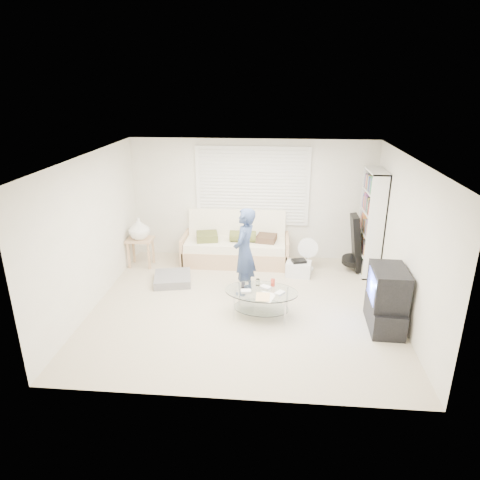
# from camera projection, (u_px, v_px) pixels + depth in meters

# --- Properties ---
(ground) EXTENTS (5.00, 5.00, 0.00)m
(ground) POSITION_uv_depth(u_px,v_px,m) (244.00, 306.00, 7.21)
(ground) COLOR #BBAA91
(ground) RESTS_ON ground
(room_shell) EXTENTS (5.02, 4.52, 2.51)m
(room_shell) POSITION_uv_depth(u_px,v_px,m) (246.00, 205.00, 7.09)
(room_shell) COLOR silver
(room_shell) RESTS_ON ground
(window_blinds) EXTENTS (2.32, 0.08, 1.62)m
(window_blinds) POSITION_uv_depth(u_px,v_px,m) (252.00, 186.00, 8.72)
(window_blinds) COLOR silver
(window_blinds) RESTS_ON ground
(futon_sofa) EXTENTS (2.17, 0.88, 1.06)m
(futon_sofa) POSITION_uv_depth(u_px,v_px,m) (236.00, 246.00, 8.86)
(futon_sofa) COLOR tan
(futon_sofa) RESTS_ON ground
(grey_floor_pillow) EXTENTS (0.79, 0.79, 0.15)m
(grey_floor_pillow) POSITION_uv_depth(u_px,v_px,m) (173.00, 279.00, 8.04)
(grey_floor_pillow) COLOR slate
(grey_floor_pillow) RESTS_ON ground
(side_table) EXTENTS (0.52, 0.42, 1.02)m
(side_table) POSITION_uv_depth(u_px,v_px,m) (139.00, 231.00, 8.54)
(side_table) COLOR tan
(side_table) RESTS_ON ground
(bookshelf) EXTENTS (0.32, 0.86, 2.03)m
(bookshelf) POSITION_uv_depth(u_px,v_px,m) (371.00, 223.00, 8.19)
(bookshelf) COLOR white
(bookshelf) RESTS_ON ground
(guitar_case) EXTENTS (0.41, 0.42, 1.13)m
(guitar_case) POSITION_uv_depth(u_px,v_px,m) (355.00, 247.00, 8.40)
(guitar_case) COLOR black
(guitar_case) RESTS_ON ground
(floor_fan) EXTENTS (0.40, 0.27, 0.67)m
(floor_fan) POSITION_uv_depth(u_px,v_px,m) (308.00, 251.00, 8.51)
(floor_fan) COLOR white
(floor_fan) RESTS_ON ground
(storage_bin) EXTENTS (0.52, 0.40, 0.33)m
(storage_bin) POSITION_uv_depth(u_px,v_px,m) (298.00, 268.00, 8.30)
(storage_bin) COLOR white
(storage_bin) RESTS_ON ground
(tv_unit) EXTENTS (0.52, 0.91, 0.97)m
(tv_unit) POSITION_uv_depth(u_px,v_px,m) (386.00, 299.00, 6.46)
(tv_unit) COLOR black
(tv_unit) RESTS_ON ground
(coffee_table) EXTENTS (1.24, 0.85, 0.55)m
(coffee_table) POSITION_uv_depth(u_px,v_px,m) (261.00, 296.00, 6.82)
(coffee_table) COLOR silver
(coffee_table) RESTS_ON ground
(standing_person) EXTENTS (0.52, 0.65, 1.57)m
(standing_person) POSITION_uv_depth(u_px,v_px,m) (244.00, 252.00, 7.40)
(standing_person) COLOR navy
(standing_person) RESTS_ON ground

